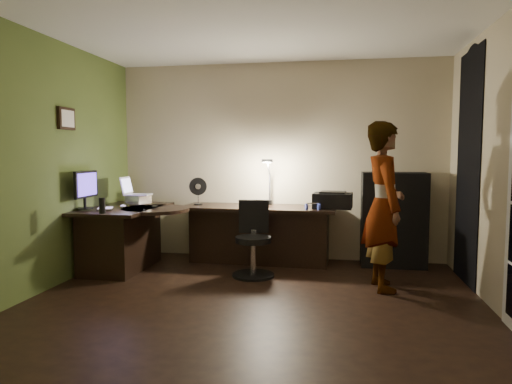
% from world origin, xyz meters
% --- Properties ---
extents(floor, '(4.50, 4.00, 0.01)m').
position_xyz_m(floor, '(0.00, 0.00, -0.01)').
color(floor, black).
rests_on(floor, ground).
extents(ceiling, '(4.50, 4.00, 0.01)m').
position_xyz_m(ceiling, '(0.00, 0.00, 2.71)').
color(ceiling, silver).
rests_on(ceiling, floor).
extents(wall_back, '(4.50, 0.01, 2.70)m').
position_xyz_m(wall_back, '(0.00, 2.00, 1.35)').
color(wall_back, tan).
rests_on(wall_back, floor).
extents(wall_front, '(4.50, 0.01, 2.70)m').
position_xyz_m(wall_front, '(0.00, -2.00, 1.35)').
color(wall_front, tan).
rests_on(wall_front, floor).
extents(wall_left, '(0.01, 4.00, 2.70)m').
position_xyz_m(wall_left, '(-2.25, 0.00, 1.35)').
color(wall_left, tan).
rests_on(wall_left, floor).
extents(wall_right, '(0.01, 4.00, 2.70)m').
position_xyz_m(wall_right, '(2.25, 0.00, 1.35)').
color(wall_right, tan).
rests_on(wall_right, floor).
extents(green_wall_overlay, '(0.00, 4.00, 2.70)m').
position_xyz_m(green_wall_overlay, '(-2.24, 0.00, 1.35)').
color(green_wall_overlay, '#4A5E28').
rests_on(green_wall_overlay, floor).
extents(arched_doorway, '(0.01, 0.90, 2.60)m').
position_xyz_m(arched_doorway, '(2.24, 1.15, 1.30)').
color(arched_doorway, black).
rests_on(arched_doorway, floor).
extents(framed_picture, '(0.04, 0.30, 0.25)m').
position_xyz_m(framed_picture, '(-2.22, 0.45, 1.85)').
color(framed_picture, black).
rests_on(framed_picture, wall_left).
extents(desk_left, '(0.84, 1.36, 0.79)m').
position_xyz_m(desk_left, '(-1.83, 1.01, 0.39)').
color(desk_left, black).
rests_on(desk_left, floor).
extents(desk_right, '(2.05, 0.78, 0.76)m').
position_xyz_m(desk_right, '(-0.22, 1.63, 0.38)').
color(desk_right, black).
rests_on(desk_right, floor).
extents(cabinet, '(0.81, 0.41, 1.22)m').
position_xyz_m(cabinet, '(1.53, 1.78, 0.61)').
color(cabinet, black).
rests_on(cabinet, floor).
extents(laptop_stand, '(0.32, 0.30, 0.11)m').
position_xyz_m(laptop_stand, '(-1.75, 1.27, 0.86)').
color(laptop_stand, silver).
rests_on(laptop_stand, desk_left).
extents(laptop, '(0.36, 0.34, 0.23)m').
position_xyz_m(laptop, '(-1.75, 1.27, 1.04)').
color(laptop, silver).
rests_on(laptop, laptop_stand).
extents(monitor, '(0.12, 0.50, 0.32)m').
position_xyz_m(monitor, '(-2.14, 0.65, 0.97)').
color(monitor, black).
rests_on(monitor, desk_left).
extents(mouse, '(0.06, 0.09, 0.03)m').
position_xyz_m(mouse, '(-1.76, 0.86, 0.82)').
color(mouse, silver).
rests_on(mouse, desk_left).
extents(phone, '(0.11, 0.14, 0.01)m').
position_xyz_m(phone, '(-1.41, 1.00, 0.81)').
color(phone, black).
rests_on(phone, desk_left).
extents(pen, '(0.08, 0.13, 0.01)m').
position_xyz_m(pen, '(-1.39, 0.65, 0.81)').
color(pen, black).
rests_on(pen, desk_left).
extents(speaker, '(0.07, 0.07, 0.17)m').
position_xyz_m(speaker, '(-1.71, 0.27, 0.89)').
color(speaker, black).
rests_on(speaker, desk_left).
extents(notepad, '(0.24, 0.27, 0.01)m').
position_xyz_m(notepad, '(-1.91, 0.70, 0.81)').
color(notepad, silver).
rests_on(notepad, desk_left).
extents(desk_fan, '(0.27, 0.20, 0.37)m').
position_xyz_m(desk_fan, '(-1.06, 1.66, 0.95)').
color(desk_fan, black).
rests_on(desk_fan, desk_right).
extents(headphones, '(0.21, 0.14, 0.09)m').
position_xyz_m(headphones, '(0.51, 1.34, 0.81)').
color(headphones, '#283493').
rests_on(headphones, desk_right).
extents(printer, '(0.51, 0.41, 0.21)m').
position_xyz_m(printer, '(0.75, 1.56, 0.87)').
color(printer, black).
rests_on(printer, desk_right).
extents(desk_lamp, '(0.19, 0.31, 0.66)m').
position_xyz_m(desk_lamp, '(-0.10, 1.83, 1.09)').
color(desk_lamp, black).
rests_on(desk_lamp, desk_right).
extents(office_chair, '(0.57, 0.57, 0.90)m').
position_xyz_m(office_chair, '(-0.16, 0.95, 0.45)').
color(office_chair, black).
rests_on(office_chair, floor).
extents(person, '(0.53, 0.71, 1.80)m').
position_xyz_m(person, '(1.30, 0.72, 0.90)').
color(person, '#D8A88C').
rests_on(person, floor).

